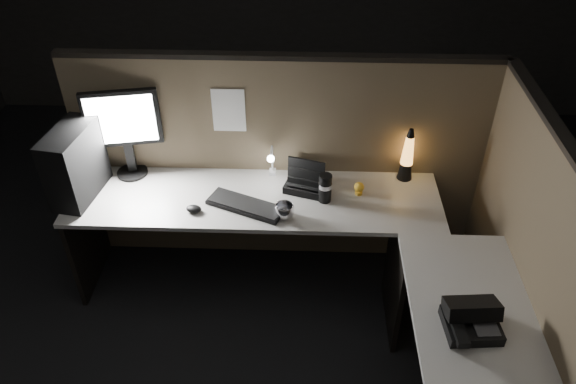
{
  "coord_description": "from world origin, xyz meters",
  "views": [
    {
      "loc": [
        0.16,
        -2.11,
        2.87
      ],
      "look_at": [
        0.07,
        0.35,
        0.97
      ],
      "focal_mm": 35.0,
      "sensor_mm": 36.0,
      "label": 1
    }
  ],
  "objects_px": {
    "monitor": "(123,125)",
    "lava_lamp": "(407,158)",
    "pc_tower": "(75,164)",
    "desk_phone": "(471,318)",
    "keyboard": "(246,206)"
  },
  "relations": [
    {
      "from": "keyboard",
      "to": "desk_phone",
      "type": "xyz_separation_m",
      "value": [
        1.15,
        -0.86,
        0.05
      ]
    },
    {
      "from": "pc_tower",
      "to": "monitor",
      "type": "height_order",
      "value": "monitor"
    },
    {
      "from": "lava_lamp",
      "to": "keyboard",
      "type": "bearing_deg",
      "value": -161.24
    },
    {
      "from": "monitor",
      "to": "lava_lamp",
      "type": "bearing_deg",
      "value": -11.13
    },
    {
      "from": "pc_tower",
      "to": "lava_lamp",
      "type": "relative_size",
      "value": 1.24
    },
    {
      "from": "monitor",
      "to": "lava_lamp",
      "type": "height_order",
      "value": "monitor"
    },
    {
      "from": "pc_tower",
      "to": "desk_phone",
      "type": "relative_size",
      "value": 1.62
    },
    {
      "from": "pc_tower",
      "to": "desk_phone",
      "type": "xyz_separation_m",
      "value": [
        2.18,
        -0.96,
        -0.17
      ]
    },
    {
      "from": "keyboard",
      "to": "desk_phone",
      "type": "bearing_deg",
      "value": -13.93
    },
    {
      "from": "pc_tower",
      "to": "keyboard",
      "type": "xyz_separation_m",
      "value": [
        1.03,
        -0.1,
        -0.21
      ]
    },
    {
      "from": "pc_tower",
      "to": "monitor",
      "type": "bearing_deg",
      "value": 52.0
    },
    {
      "from": "keyboard",
      "to": "desk_phone",
      "type": "distance_m",
      "value": 1.44
    },
    {
      "from": "pc_tower",
      "to": "monitor",
      "type": "xyz_separation_m",
      "value": [
        0.25,
        0.23,
        0.13
      ]
    },
    {
      "from": "monitor",
      "to": "keyboard",
      "type": "bearing_deg",
      "value": -34.56
    },
    {
      "from": "keyboard",
      "to": "lava_lamp",
      "type": "height_order",
      "value": "lava_lamp"
    }
  ]
}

